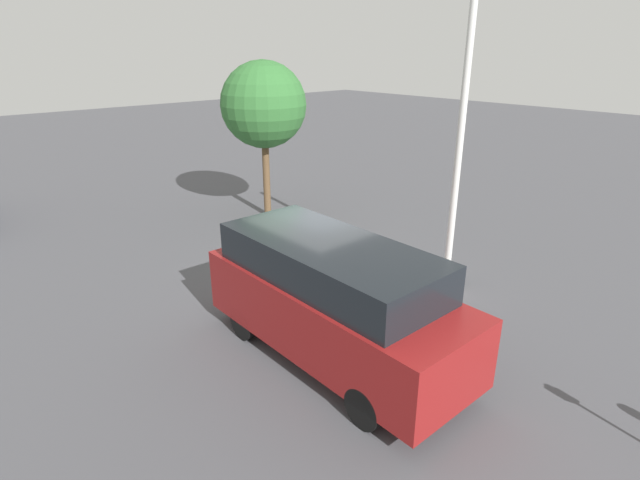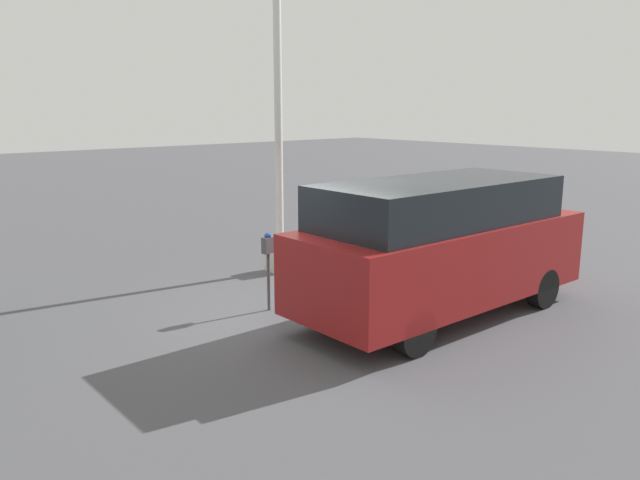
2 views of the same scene
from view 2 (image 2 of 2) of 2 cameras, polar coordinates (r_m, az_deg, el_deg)
The scene contains 6 objects.
ground_plane at distance 9.91m, azimuth -1.73°, elevation -7.05°, with size 80.00×80.00×0.00m, color #4C4C51.
parking_meter_near at distance 10.00m, azimuth -4.77°, elevation -1.21°, with size 0.22×0.15×1.29m.
parking_meter_far at distance 14.76m, azimuth 17.30°, elevation 2.75°, with size 0.22×0.15×1.33m.
lamp_post at distance 12.24m, azimuth -3.77°, elevation 6.95°, with size 0.44×0.44×6.64m.
parked_van at distance 9.86m, azimuth 11.01°, elevation -0.34°, with size 5.11×1.97×2.16m.
fire_hydrant at distance 15.37m, azimuth 16.28°, elevation 1.05°, with size 0.19×0.19×0.85m.
Camera 2 is at (-5.88, -7.27, 3.26)m, focal length 35.00 mm.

